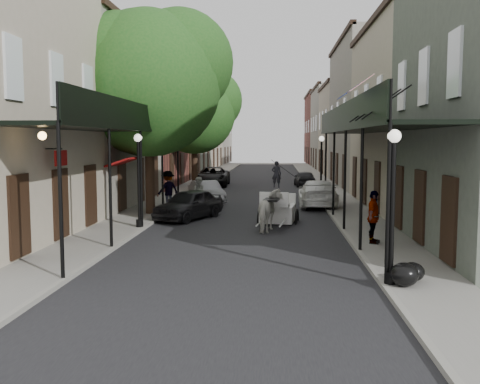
% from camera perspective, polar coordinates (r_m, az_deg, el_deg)
% --- Properties ---
extents(ground, '(140.00, 140.00, 0.00)m').
position_cam_1_polar(ground, '(15.30, -1.24, -7.96)').
color(ground, gray).
rests_on(ground, ground).
extents(road, '(8.00, 90.00, 0.01)m').
position_cam_1_polar(road, '(35.03, 1.64, -0.31)').
color(road, black).
rests_on(road, ground).
extents(sidewalk_left, '(2.20, 90.00, 0.12)m').
position_cam_1_polar(sidewalk_left, '(35.57, -6.44, -0.17)').
color(sidewalk_left, gray).
rests_on(sidewalk_left, ground).
extents(sidewalk_right, '(2.20, 90.00, 0.12)m').
position_cam_1_polar(sidewalk_right, '(35.19, 9.80, -0.27)').
color(sidewalk_right, gray).
rests_on(sidewalk_right, ground).
extents(building_row_left, '(5.00, 80.00, 10.50)m').
position_cam_1_polar(building_row_left, '(45.94, -8.74, 7.56)').
color(building_row_left, '#AC9F8A').
rests_on(building_row_left, ground).
extents(building_row_right, '(5.00, 80.00, 10.50)m').
position_cam_1_polar(building_row_right, '(45.44, 13.14, 7.51)').
color(building_row_right, gray).
rests_on(building_row_right, ground).
extents(gallery_left, '(2.20, 18.05, 4.88)m').
position_cam_1_polar(gallery_left, '(22.65, -11.91, 6.63)').
color(gallery_left, black).
rests_on(gallery_left, sidewalk_left).
extents(gallery_right, '(2.20, 18.05, 4.88)m').
position_cam_1_polar(gallery_right, '(22.08, 12.94, 6.64)').
color(gallery_right, black).
rests_on(gallery_right, sidewalk_right).
extents(tree_near, '(7.31, 6.80, 9.63)m').
position_cam_1_polar(tree_near, '(25.77, -8.77, 11.97)').
color(tree_near, '#382619').
rests_on(tree_near, sidewalk_left).
extents(tree_far, '(6.45, 6.00, 8.61)m').
position_cam_1_polar(tree_far, '(39.46, -4.35, 8.81)').
color(tree_far, '#382619').
rests_on(tree_far, sidewalk_left).
extents(lamppost_right_near, '(0.32, 0.32, 3.71)m').
position_cam_1_polar(lamppost_right_near, '(13.21, 15.95, -1.29)').
color(lamppost_right_near, black).
rests_on(lamppost_right_near, sidewalk_right).
extents(lamppost_left, '(0.32, 0.32, 3.71)m').
position_cam_1_polar(lamppost_left, '(21.57, -10.75, 1.39)').
color(lamppost_left, black).
rests_on(lamppost_left, sidewalk_left).
extents(lamppost_right_far, '(0.32, 0.32, 3.71)m').
position_cam_1_polar(lamppost_right_far, '(32.98, 8.66, 2.82)').
color(lamppost_right_far, black).
rests_on(lamppost_right_far, sidewalk_right).
extents(horse, '(1.12, 2.03, 1.64)m').
position_cam_1_polar(horse, '(21.00, 3.32, -2.01)').
color(horse, silver).
rests_on(horse, ground).
extents(carriage, '(1.86, 2.57, 2.74)m').
position_cam_1_polar(carriage, '(23.49, 4.17, -0.61)').
color(carriage, black).
rests_on(carriage, ground).
extents(pedestrian_walking, '(0.92, 0.77, 1.73)m').
position_cam_1_polar(pedestrian_walking, '(27.14, -4.32, -0.20)').
color(pedestrian_walking, beige).
rests_on(pedestrian_walking, ground).
extents(pedestrian_sidewalk_left, '(1.36, 1.36, 1.89)m').
position_cam_1_polar(pedestrian_sidewalk_left, '(27.70, -7.70, 0.29)').
color(pedestrian_sidewalk_left, gray).
rests_on(pedestrian_sidewalk_left, sidewalk_left).
extents(pedestrian_sidewalk_right, '(0.77, 1.13, 1.78)m').
position_cam_1_polar(pedestrian_sidewalk_right, '(18.45, 14.04, -2.61)').
color(pedestrian_sidewalk_right, gray).
rests_on(pedestrian_sidewalk_right, sidewalk_right).
extents(car_left_near, '(3.12, 4.35, 1.38)m').
position_cam_1_polar(car_left_near, '(24.31, -5.49, -1.30)').
color(car_left_near, black).
rests_on(car_left_near, ground).
extents(car_left_mid, '(2.64, 4.07, 1.27)m').
position_cam_1_polar(car_left_mid, '(30.49, -3.59, -0.01)').
color(car_left_mid, '#949499').
rests_on(car_left_mid, ground).
extents(car_left_far, '(2.60, 5.44, 1.50)m').
position_cam_1_polar(car_left_far, '(41.75, -2.96, 1.65)').
color(car_left_far, black).
rests_on(car_left_far, ground).
extents(car_right_near, '(2.15, 5.04, 1.45)m').
position_cam_1_polar(car_right_near, '(29.05, 8.30, -0.15)').
color(car_right_near, white).
rests_on(car_right_near, ground).
extents(car_right_far, '(1.64, 3.68, 1.23)m').
position_cam_1_polar(car_right_far, '(41.80, 6.92, 1.43)').
color(car_right_far, black).
rests_on(car_right_far, ground).
extents(trash_bags, '(0.93, 1.08, 0.57)m').
position_cam_1_polar(trash_bags, '(13.56, 17.43, -8.30)').
color(trash_bags, black).
rests_on(trash_bags, sidewalk_right).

